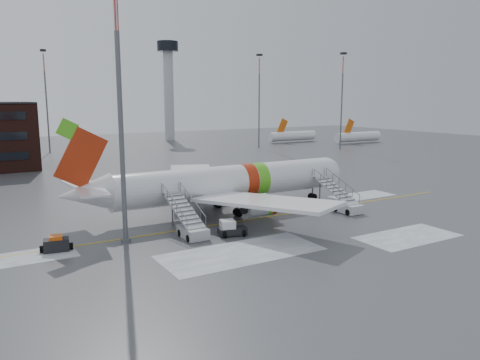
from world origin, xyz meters
TOP-DOWN VIEW (x-y plane):
  - ground at (0.00, 0.00)m, footprint 260.00×260.00m
  - airliner at (-0.46, 3.29)m, footprint 35.03×32.97m
  - airstair_fwd at (11.76, -3.24)m, footprint 2.05×7.70m
  - airstair_aft at (-7.74, -3.24)m, footprint 2.05×7.70m
  - pushback_tug at (-4.29, -5.08)m, footprint 2.92×2.47m
  - baggage_tractor at (-19.49, -1.61)m, footprint 2.77×1.55m
  - light_mast_near at (-13.57, -2.00)m, footprint 1.20×1.20m
  - control_tower at (30.00, 95.00)m, footprint 6.40×6.40m
  - light_mast_far_ne at (42.00, 62.00)m, footprint 1.20×1.20m
  - light_mast_far_n at (-8.00, 78.00)m, footprint 1.20×1.20m
  - light_mast_far_e at (58.00, 48.00)m, footprint 1.20×1.20m
  - distant_aircraft at (62.50, 64.00)m, footprint 35.00×18.00m

SIDE VIEW (x-z plane):
  - ground at x=0.00m, z-range 0.00..0.00m
  - distant_aircraft at x=62.50m, z-range -4.00..4.00m
  - baggage_tractor at x=-19.49m, z-range -0.10..1.29m
  - pushback_tug at x=-4.29m, z-range -0.09..1.43m
  - airstair_fwd at x=11.76m, z-range -0.68..2.81m
  - airstair_aft at x=-7.74m, z-range -0.68..2.81m
  - airliner at x=-0.46m, z-range -2.17..9.01m
  - light_mast_near at x=-13.57m, z-range 0.47..23.97m
  - light_mast_far_ne at x=42.00m, z-range 1.71..25.96m
  - light_mast_far_n at x=-8.00m, z-range 1.71..25.96m
  - light_mast_far_e at x=58.00m, z-range 1.71..25.96m
  - control_tower at x=30.00m, z-range 3.75..33.75m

